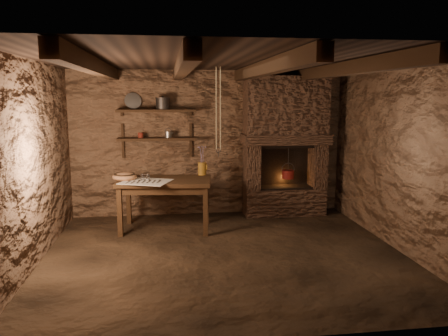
{
  "coord_description": "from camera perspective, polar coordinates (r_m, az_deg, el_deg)",
  "views": [
    {
      "loc": [
        -0.71,
        -5.23,
        1.98
      ],
      "look_at": [
        0.11,
        0.9,
        0.96
      ],
      "focal_mm": 35.0,
      "sensor_mm": 36.0,
      "label": 1
    }
  ],
  "objects": [
    {
      "name": "small_kettle",
      "position": [
        7.1,
        -7.29,
        4.37
      ],
      "size": [
        0.17,
        0.15,
        0.15
      ],
      "primitive_type": null,
      "rotation": [
        0.0,
        0.0,
        -0.37
      ],
      "color": "#A8A8A3",
      "rests_on": "shelf_lower"
    },
    {
      "name": "iron_stockpot",
      "position": [
        7.07,
        -7.99,
        8.27
      ],
      "size": [
        0.24,
        0.24,
        0.17
      ],
      "primitive_type": "cylinder",
      "rotation": [
        0.0,
        0.0,
        0.08
      ],
      "color": "#292725",
      "rests_on": "shelf_upper"
    },
    {
      "name": "hanging_ropes",
      "position": [
        6.33,
        -0.75,
        7.76
      ],
      "size": [
        0.08,
        0.08,
        1.2
      ],
      "primitive_type": null,
      "color": "#C0B187",
      "rests_on": "ceiling"
    },
    {
      "name": "red_pot",
      "position": [
        7.34,
        8.36,
        -0.75
      ],
      "size": [
        0.22,
        0.22,
        0.54
      ],
      "rotation": [
        0.0,
        0.0,
        -0.13
      ],
      "color": "maroon",
      "rests_on": "hearth"
    },
    {
      "name": "drinking_glasses",
      "position": [
        6.44,
        -9.93,
        -1.14
      ],
      "size": [
        0.21,
        0.06,
        0.08
      ],
      "primitive_type": null,
      "color": "silver",
      "rests_on": "linen_cloth"
    },
    {
      "name": "beam_far_left",
      "position": [
        5.3,
        -16.61,
        12.59
      ],
      "size": [
        0.14,
        3.95,
        0.16
      ],
      "primitive_type": "cube",
      "color": "black",
      "rests_on": "ceiling"
    },
    {
      "name": "beam_mid_left",
      "position": [
        5.24,
        -5.48,
        12.96
      ],
      "size": [
        0.14,
        3.95,
        0.16
      ],
      "primitive_type": "cube",
      "color": "black",
      "rests_on": "ceiling"
    },
    {
      "name": "shelf_lower",
      "position": [
        7.1,
        -8.75,
        3.78
      ],
      "size": [
        1.25,
        0.3,
        0.04
      ],
      "primitive_type": "cube",
      "color": "black",
      "rests_on": "back_wall"
    },
    {
      "name": "stoneware_jug",
      "position": [
        6.76,
        -2.85,
        0.73
      ],
      "size": [
        0.16,
        0.16,
        0.46
      ],
      "rotation": [
        0.0,
        0.0,
        -0.26
      ],
      "color": "#90601B",
      "rests_on": "work_table"
    },
    {
      "name": "rusty_tin",
      "position": [
        7.11,
        -10.84,
        4.23
      ],
      "size": [
        0.09,
        0.09,
        0.08
      ],
      "primitive_type": "cylinder",
      "rotation": [
        0.0,
        0.0,
        0.15
      ],
      "color": "#5A1912",
      "rests_on": "shelf_lower"
    },
    {
      "name": "wooden_bowl",
      "position": [
        6.55,
        -12.84,
        -1.12
      ],
      "size": [
        0.42,
        0.42,
        0.13
      ],
      "primitive_type": "ellipsoid",
      "rotation": [
        0.0,
        0.0,
        0.18
      ],
      "color": "#A06B45",
      "rests_on": "work_table"
    },
    {
      "name": "shelf_upper",
      "position": [
        7.07,
        -8.84,
        7.41
      ],
      "size": [
        1.25,
        0.3,
        0.04
      ],
      "primitive_type": "cube",
      "color": "black",
      "rests_on": "back_wall"
    },
    {
      "name": "tin_pan",
      "position": [
        7.19,
        -11.82,
        8.57
      ],
      "size": [
        0.28,
        0.17,
        0.26
      ],
      "primitive_type": "cylinder",
      "rotation": [
        1.26,
        0.0,
        0.22
      ],
      "color": "#A8A8A3",
      "rests_on": "shelf_upper"
    },
    {
      "name": "ceiling",
      "position": [
        5.29,
        0.09,
        13.95
      ],
      "size": [
        4.5,
        4.0,
        0.04
      ],
      "primitive_type": "cube",
      "color": "black",
      "rests_on": "back_wall"
    },
    {
      "name": "right_wall",
      "position": [
        6.06,
        21.69,
        1.33
      ],
      "size": [
        0.04,
        4.0,
        2.4
      ],
      "primitive_type": "cube",
      "color": "#4A3122",
      "rests_on": "floor"
    },
    {
      "name": "beam_mid_right",
      "position": [
        5.38,
        5.51,
        12.87
      ],
      "size": [
        0.14,
        3.95,
        0.16
      ],
      "primitive_type": "cube",
      "color": "black",
      "rests_on": "ceiling"
    },
    {
      "name": "front_wall",
      "position": [
        3.4,
        4.62,
        -3.88
      ],
      "size": [
        4.5,
        0.04,
        2.4
      ],
      "primitive_type": "cube",
      "color": "#4A3122",
      "rests_on": "floor"
    },
    {
      "name": "left_wall",
      "position": [
        5.51,
        -23.8,
        0.45
      ],
      "size": [
        0.04,
        4.0,
        2.4
      ],
      "primitive_type": "cube",
      "color": "#4A3122",
      "rests_on": "floor"
    },
    {
      "name": "floor",
      "position": [
        5.63,
        0.08,
        -11.17
      ],
      "size": [
        4.5,
        4.5,
        0.0
      ],
      "primitive_type": "plane",
      "color": "black",
      "rests_on": "ground"
    },
    {
      "name": "hearth",
      "position": [
        7.31,
        7.98,
        3.37
      ],
      "size": [
        1.43,
        0.51,
        2.3
      ],
      "color": "#3E291F",
      "rests_on": "floor"
    },
    {
      "name": "linen_cloth",
      "position": [
        6.33,
        -10.15,
        -1.76
      ],
      "size": [
        0.81,
        0.73,
        0.01
      ],
      "primitive_type": "cube",
      "rotation": [
        0.0,
        0.0,
        -0.37
      ],
      "color": "silver",
      "rests_on": "work_table"
    },
    {
      "name": "beam_far_right",
      "position": [
        5.69,
        15.61,
        12.39
      ],
      "size": [
        0.14,
        3.95,
        0.16
      ],
      "primitive_type": "cube",
      "color": "black",
      "rests_on": "ceiling"
    },
    {
      "name": "back_wall",
      "position": [
        7.31,
        -2.02,
        3.25
      ],
      "size": [
        4.5,
        0.04,
        2.4
      ],
      "primitive_type": "cube",
      "color": "#4A3122",
      "rests_on": "floor"
    },
    {
      "name": "work_table",
      "position": [
        6.56,
        -7.69,
        -4.5
      ],
      "size": [
        1.42,
        0.92,
        0.77
      ],
      "rotation": [
        0.0,
        0.0,
        -0.11
      ],
      "color": "black",
      "rests_on": "floor"
    },
    {
      "name": "pewter_cutlery_row",
      "position": [
        6.3,
        -10.16,
        -1.71
      ],
      "size": [
        0.59,
        0.4,
        0.01
      ],
      "primitive_type": null,
      "rotation": [
        0.0,
        0.0,
        -0.37
      ],
      "color": "gray",
      "rests_on": "linen_cloth"
    }
  ]
}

